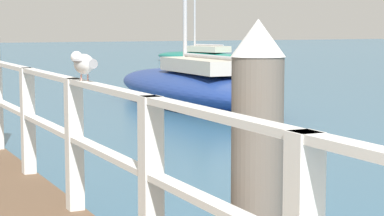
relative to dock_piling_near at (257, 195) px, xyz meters
The scene contains 4 objects.
dock_piling_near is the anchor object (origin of this frame).
seagull_foreground 2.01m from the dock_piling_near, 101.50° to the left, with size 0.18×0.48×0.21m.
boat_0 13.09m from the dock_piling_near, 65.91° to the left, with size 2.28×7.43×8.57m.
boat_3 33.68m from the dock_piling_near, 64.37° to the left, with size 3.72×6.32×8.29m.
Camera 1 is at (-0.11, 0.03, 1.87)m, focal length 68.51 mm.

